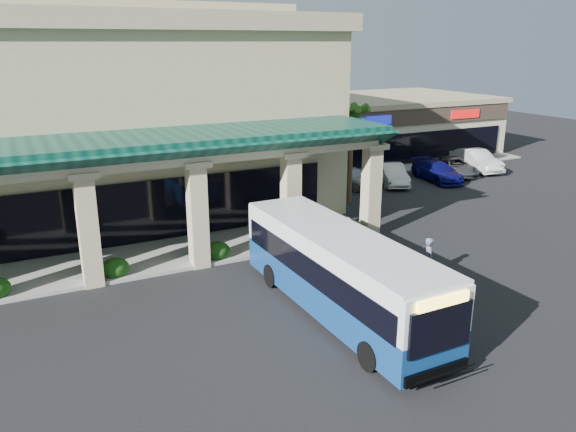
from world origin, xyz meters
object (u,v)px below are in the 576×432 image
car_white (392,174)px  car_gray (455,166)px  car_extra (476,160)px  car_silver (351,177)px  car_red (437,171)px  transit_bus (339,274)px  pedestrian (429,259)px

car_white → car_gray: bearing=25.3°
car_extra → car_silver: bearing=-171.5°
car_white → car_red: bearing=13.6°
car_red → transit_bus: bearing=-132.5°
transit_bus → pedestrian: bearing=10.1°
car_gray → transit_bus: bearing=-125.2°
car_gray → car_extra: (2.46, 0.34, 0.18)m
pedestrian → car_extra: pedestrian is taller
pedestrian → car_extra: bearing=-25.7°
pedestrian → car_red: pedestrian is taller
transit_bus → pedestrian: (4.95, 0.93, -0.62)m
pedestrian → car_extra: 22.33m
car_gray → car_white: bearing=-160.1°
car_white → car_red: 3.57m
transit_bus → car_silver: transit_bus is taller
transit_bus → car_gray: 24.65m
pedestrian → car_red: 18.00m
car_gray → car_extra: size_ratio=0.93×
car_silver → car_gray: car_silver is taller
car_white → car_red: size_ratio=0.93×
pedestrian → car_white: 16.31m
car_red → car_extra: car_extra is taller
car_red → car_white: bearing=178.7°
car_silver → car_white: bearing=-24.1°
car_white → transit_bus: bearing=-109.9°
car_silver → car_gray: bearing=-12.3°
pedestrian → car_silver: size_ratio=0.44×
transit_bus → car_silver: 18.88m
car_silver → car_white: (2.89, -0.76, 0.02)m
car_gray → car_extra: car_extra is taller
transit_bus → car_white: size_ratio=2.50×
car_silver → car_gray: size_ratio=0.90×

